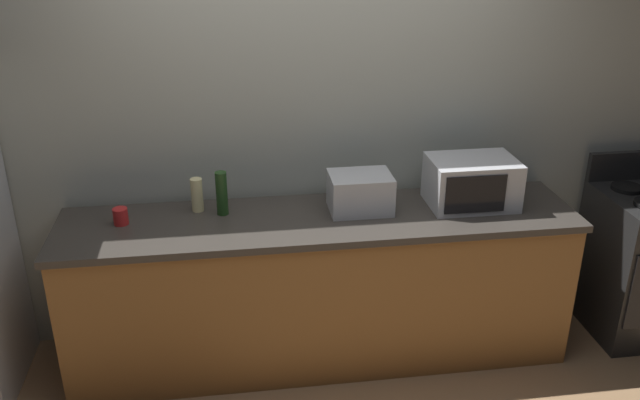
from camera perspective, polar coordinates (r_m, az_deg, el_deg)
name	(u,v)px	position (r m, az deg, el deg)	size (l,w,h in m)	color
ground_plane	(330,397)	(3.80, 0.89, -16.44)	(8.00, 8.00, 0.00)	#93704C
back_wall	(310,116)	(3.86, -0.86, 7.19)	(6.40, 0.10, 2.70)	#9EA399
counter_run	(320,288)	(3.86, 0.00, -7.48)	(2.84, 0.64, 0.90)	brown
microwave	(472,182)	(3.84, 12.81, 1.49)	(0.48, 0.35, 0.27)	#B7BABF
toaster_oven	(360,192)	(3.69, 3.44, 0.65)	(0.34, 0.26, 0.21)	#B7BABF
bottle_wine	(222,193)	(3.67, -8.38, 0.57)	(0.06, 0.06, 0.25)	#1E3F19
bottle_hand_soap	(197,195)	(3.74, -10.45, 0.44)	(0.07, 0.07, 0.19)	beige
mug_red	(121,216)	(3.70, -16.65, -1.34)	(0.08, 0.08, 0.09)	red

